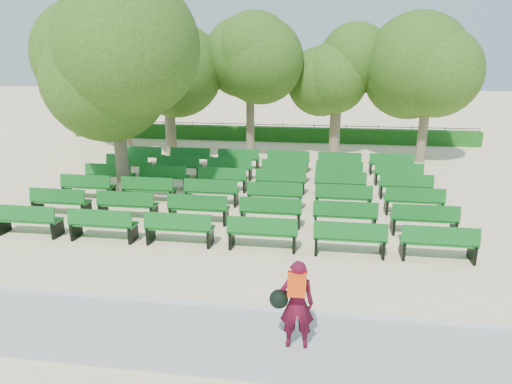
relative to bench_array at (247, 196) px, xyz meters
The scene contains 9 objects.
ground 1.88m from the bench_array, 113.36° to the right, with size 120.00×120.00×0.00m, color beige.
paving 9.15m from the bench_array, 94.66° to the right, with size 30.00×2.20×0.06m, color #A6A7A3.
curb 8.01m from the bench_array, 95.33° to the right, with size 30.00×0.12×0.10m, color silver.
hedge 12.30m from the bench_array, 93.47° to the left, with size 26.00×0.70×0.90m, color #1A5B17.
fence 12.70m from the bench_array, 93.36° to the left, with size 26.00×0.10×1.02m, color black, non-canonical shape.
tree_line 8.31m from the bench_array, 95.14° to the left, with size 21.80×6.80×7.04m, color #345D19, non-canonical shape.
bench_array is the anchor object (origin of this frame).
tree_among 6.79m from the bench_array, behind, with size 5.11×5.11×7.17m.
person 9.52m from the bench_array, 75.28° to the right, with size 0.84×0.52×1.75m.
Camera 1 is at (3.51, -14.88, 5.34)m, focal length 32.00 mm.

